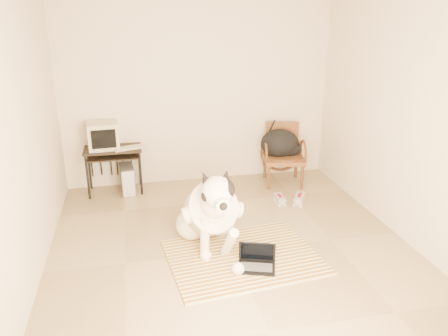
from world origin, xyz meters
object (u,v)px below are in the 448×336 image
object	(u,v)px
computer_desk	(113,155)
rattan_chair	(283,154)
laptop	(257,261)
pc_tower	(127,179)
backpack	(281,144)
dog	(210,212)
crt_monitor	(103,135)

from	to	relation	value
computer_desk	rattan_chair	bearing A→B (deg)	-3.24
laptop	pc_tower	bearing A→B (deg)	118.93
laptop	rattan_chair	world-z (taller)	rattan_chair
pc_tower	rattan_chair	distance (m)	2.35
pc_tower	rattan_chair	xyz separation A→B (m)	(2.34, -0.10, 0.25)
laptop	pc_tower	xyz separation A→B (m)	(-1.28, 2.32, 0.12)
laptop	backpack	size ratio (longest dim) A/B	0.72
dog	computer_desk	bearing A→B (deg)	120.55
laptop	pc_tower	size ratio (longest dim) A/B	1.02
dog	rattan_chair	distance (m)	2.20
dog	pc_tower	xyz separation A→B (m)	(-0.90, 1.77, -0.22)
dog	laptop	bearing A→B (deg)	-55.08
computer_desk	crt_monitor	world-z (taller)	crt_monitor
dog	computer_desk	xyz separation A→B (m)	(-1.07, 1.81, 0.16)
computer_desk	backpack	xyz separation A→B (m)	(2.47, -0.14, 0.04)
crt_monitor	dog	bearing A→B (deg)	-57.51
crt_monitor	backpack	world-z (taller)	crt_monitor
pc_tower	backpack	size ratio (longest dim) A/B	0.70
laptop	crt_monitor	distance (m)	2.97
laptop	crt_monitor	world-z (taller)	crt_monitor
pc_tower	backpack	xyz separation A→B (m)	(2.30, -0.10, 0.41)
pc_tower	rattan_chair	size ratio (longest dim) A/B	0.49
computer_desk	crt_monitor	bearing A→B (deg)	158.45
computer_desk	pc_tower	world-z (taller)	computer_desk
crt_monitor	computer_desk	bearing A→B (deg)	-21.55
computer_desk	pc_tower	xyz separation A→B (m)	(0.17, -0.04, -0.37)
crt_monitor	backpack	size ratio (longest dim) A/B	0.71
crt_monitor	backpack	bearing A→B (deg)	-4.14
computer_desk	backpack	size ratio (longest dim) A/B	1.28
crt_monitor	pc_tower	size ratio (longest dim) A/B	1.01
dog	pc_tower	world-z (taller)	dog
dog	computer_desk	distance (m)	2.10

